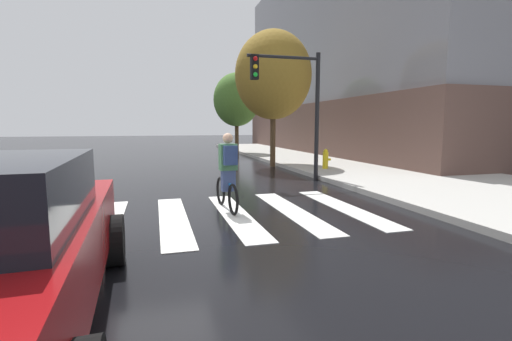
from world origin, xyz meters
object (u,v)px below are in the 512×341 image
(street_tree_near, at_px, (273,75))
(street_tree_mid, at_px, (237,100))
(fire_hydrant, at_px, (326,159))
(cyclist, at_px, (228,173))
(traffic_light_near, at_px, (294,94))

(street_tree_near, distance_m, street_tree_mid, 6.73)
(fire_hydrant, xyz_separation_m, street_tree_mid, (-1.52, 9.17, 2.88))
(cyclist, bearing_deg, street_tree_mid, 76.53)
(traffic_light_near, distance_m, street_tree_near, 4.46)
(street_tree_near, bearing_deg, traffic_light_near, -99.35)
(fire_hydrant, distance_m, street_tree_near, 4.50)
(street_tree_mid, bearing_deg, cyclist, -103.47)
(fire_hydrant, bearing_deg, traffic_light_near, -139.47)
(cyclist, distance_m, street_tree_mid, 15.10)
(cyclist, xyz_separation_m, street_tree_mid, (3.46, 14.47, 2.57))
(traffic_light_near, relative_size, street_tree_near, 0.70)
(traffic_light_near, relative_size, fire_hydrant, 5.38)
(traffic_light_near, distance_m, street_tree_mid, 10.97)
(cyclist, height_order, street_tree_mid, street_tree_mid)
(fire_hydrant, height_order, street_tree_near, street_tree_near)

